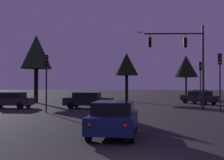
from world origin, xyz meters
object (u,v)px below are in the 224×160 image
Objects in this scene: car_nearside_lane at (114,118)px; car_crossing_left at (88,100)px; car_parked_lot at (199,97)px; tree_behind_sign at (127,65)px; car_crossing_right at (10,100)px; tree_center_horizon at (186,66)px; traffic_light_median at (220,71)px; car_far_lane at (201,95)px; traffic_light_corner_left at (46,72)px; tree_left_far at (36,52)px; traffic_light_corner_right at (200,75)px; traffic_signal_mast_arm at (185,53)px.

car_nearside_lane and car_crossing_left have the same top height.
car_nearside_lane is at bearing -114.28° from car_parked_lot.
car_crossing_right is at bearing -135.30° from tree_behind_sign.
tree_center_horizon is at bearing 73.32° from car_nearside_lane.
car_far_lane is at bearing 80.23° from traffic_light_median.
tree_center_horizon reaches higher than traffic_light_corner_left.
tree_left_far is at bearing 177.40° from car_parked_lot.
traffic_light_corner_right is 1.02× the size of car_parked_lot.
tree_left_far is at bearing 155.50° from traffic_signal_mast_arm.
traffic_light_median is 0.73× the size of tree_behind_sign.
tree_center_horizon is (21.77, 15.48, -0.77)m from tree_left_far.
car_nearside_lane is (-8.02, -10.27, -2.59)m from traffic_light_median.
car_parked_lot is at bearing 85.49° from traffic_light_median.
car_crossing_right is (-7.48, -0.38, -0.00)m from car_crossing_left.
traffic_signal_mast_arm is at bearing -63.45° from tree_behind_sign.
car_far_lane is at bearing 70.06° from traffic_signal_mast_arm.
car_far_lane is (5.09, 14.03, -4.35)m from traffic_signal_mast_arm.
traffic_signal_mast_arm is 15.55m from car_far_lane.
tree_behind_sign is at bearing 116.55° from traffic_signal_mast_arm.
tree_behind_sign reaches higher than car_crossing_right.
car_crossing_right is at bearing -177.12° from car_crossing_left.
car_far_lane is 0.59× the size of tree_center_horizon.
traffic_light_median is 1.06× the size of car_parked_lot.
tree_behind_sign reaches higher than car_far_lane.
tree_center_horizon reaches higher than car_nearside_lane.
traffic_signal_mast_arm reaches higher than tree_center_horizon.
traffic_light_median is (0.02, -5.79, 0.11)m from traffic_light_corner_right.
car_crossing_left is 1.06× the size of car_crossing_right.
car_crossing_left and car_parked_lot have the same top height.
car_crossing_right is at bearing 179.48° from traffic_signal_mast_arm.
car_crossing_left is 1.07× the size of car_far_lane.
tree_center_horizon is at bearing 35.42° from tree_left_far.
traffic_signal_mast_arm reaches higher than car_far_lane.
traffic_light_corner_left is 5.48m from car_crossing_left.
tree_center_horizon reaches higher than car_far_lane.
tree_left_far is (-19.79, 0.90, 5.52)m from car_parked_lot.
car_parked_lot is at bearing -96.87° from tree_center_horizon.
tree_left_far is (-19.05, 4.22, 3.05)m from traffic_light_corner_right.
car_parked_lot is (0.72, 9.11, -2.59)m from traffic_light_median.
tree_behind_sign is 0.87× the size of tree_center_horizon.
traffic_light_median is at bearing -46.02° from traffic_signal_mast_arm.
traffic_light_corner_left reaches higher than car_crossing_right.
tree_behind_sign is 11.86m from tree_left_far.
tree_left_far reaches higher than car_nearside_lane.
traffic_light_corner_left is 6.47m from car_crossing_right.
traffic_light_median is at bearing -14.25° from car_crossing_left.
car_nearside_lane is at bearing -56.37° from traffic_light_corner_left.
car_parked_lot is 17.17m from tree_center_horizon.
traffic_signal_mast_arm reaches higher than car_crossing_right.
traffic_signal_mast_arm reaches higher than traffic_light_corner_left.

